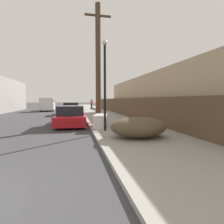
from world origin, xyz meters
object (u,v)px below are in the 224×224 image
at_px(car_parked_mid, 70,109).
at_px(brush_pile, 139,127).
at_px(street_lamp, 105,78).
at_px(parked_sports_car_red, 71,116).
at_px(discarded_fridge, 101,121).
at_px(pickup_truck, 47,105).
at_px(pedestrian, 92,104).
at_px(utility_pole, 98,63).

bearing_deg(car_parked_mid, brush_pile, -81.15).
relative_size(street_lamp, brush_pile, 1.92).
bearing_deg(car_parked_mid, parked_sports_car_red, -92.26).
distance_m(discarded_fridge, brush_pile, 3.42).
xyz_separation_m(pickup_truck, pedestrian, (6.73, 1.04, 0.04)).
relative_size(pickup_truck, street_lamp, 1.18).
bearing_deg(discarded_fridge, parked_sports_car_red, 147.40).
height_order(car_parked_mid, pedestrian, pedestrian).
relative_size(pickup_truck, utility_pole, 0.66).
relative_size(car_parked_mid, pedestrian, 2.78).
bearing_deg(pedestrian, brush_pile, -90.49).
relative_size(parked_sports_car_red, street_lamp, 1.02).
bearing_deg(car_parked_mid, street_lamp, -84.31).
relative_size(car_parked_mid, pickup_truck, 0.90).
bearing_deg(car_parked_mid, pedestrian, 65.37).
bearing_deg(pickup_truck, parked_sports_car_red, 99.75).
bearing_deg(pedestrian, car_parked_mid, -110.73).
xyz_separation_m(discarded_fridge, pedestrian, (1.30, 18.74, 0.53)).
xyz_separation_m(street_lamp, pedestrian, (1.28, 20.08, -1.76)).
relative_size(parked_sports_car_red, pedestrian, 2.69).
relative_size(street_lamp, pedestrian, 2.64).
bearing_deg(discarded_fridge, car_parked_mid, 114.35).
bearing_deg(street_lamp, parked_sports_car_red, 118.82).
height_order(pickup_truck, street_lamp, street_lamp).
bearing_deg(car_parked_mid, utility_pole, -79.23).
bearing_deg(street_lamp, brush_pile, -60.00).
bearing_deg(utility_pole, pedestrian, 86.10).
height_order(utility_pole, pedestrian, utility_pole).
height_order(parked_sports_car_red, street_lamp, street_lamp).
bearing_deg(pickup_truck, brush_pile, 103.89).
xyz_separation_m(parked_sports_car_red, brush_pile, (2.80, -5.00, -0.04)).
height_order(parked_sports_car_red, brush_pile, parked_sports_car_red).
height_order(car_parked_mid, pickup_truck, pickup_truck).
height_order(street_lamp, brush_pile, street_lamp).
distance_m(parked_sports_car_red, pedestrian, 17.24).
bearing_deg(discarded_fridge, pickup_truck, 120.71).
distance_m(pickup_truck, street_lamp, 19.89).
distance_m(parked_sports_car_red, utility_pole, 4.12).
xyz_separation_m(parked_sports_car_red, street_lamp, (1.71, -3.11, 2.17)).
relative_size(car_parked_mid, brush_pile, 2.02).
bearing_deg(brush_pile, pedestrian, 89.51).
xyz_separation_m(utility_pole, street_lamp, (-0.15, -3.52, -1.48)).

